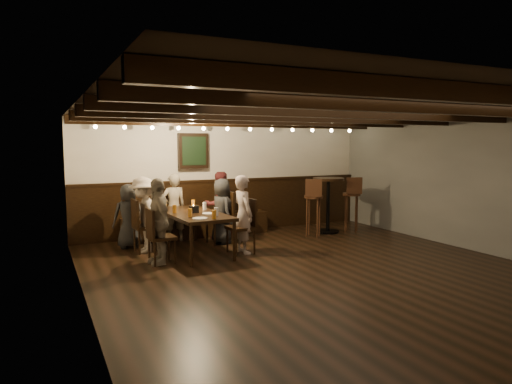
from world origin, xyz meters
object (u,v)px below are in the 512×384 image
chair_left_far (161,247)px  chair_right_near (221,228)px  bar_stool_left (313,215)px  person_left_far (158,221)px  person_left_near (143,215)px  person_bench_left (129,216)px  high_top_table (328,197)px  person_right_far (243,214)px  chair_left_near (146,236)px  person_right_near (222,211)px  person_bench_centre (174,208)px  person_bench_right (219,205)px  chair_right_far (242,237)px  dining_table (193,216)px  bar_stool_right (351,212)px

chair_left_far → chair_right_near: chair_right_near is taller
bar_stool_left → person_left_far: bearing=-134.1°
chair_left_far → person_left_near: (-0.08, 0.90, 0.40)m
chair_left_far → person_bench_left: bearing=-172.3°
high_top_table → chair_left_far: bearing=-165.9°
person_right_far → chair_left_far: bearing=90.0°
chair_left_near → bar_stool_left: size_ratio=0.78×
person_right_near → high_top_table: (2.43, -0.00, 0.15)m
person_bench_centre → chair_left_far: bearing=64.4°
person_bench_right → bar_stool_left: (1.80, -0.67, -0.23)m
bar_stool_left → person_bench_right: bearing=-167.2°
person_left_near → person_left_far: size_ratio=0.97×
chair_right_far → high_top_table: 2.62m
person_bench_left → person_right_near: (1.67, -0.37, 0.03)m
dining_table → high_top_table: bearing=5.9°
chair_left_far → bar_stool_left: bar_stool_left is taller
person_bench_centre → person_right_near: size_ratio=1.07×
chair_left_near → person_bench_centre: bearing=129.8°
person_right_near → chair_right_near: bearing=90.0°
person_bench_centre → chair_left_near: bearing=39.8°
person_right_far → bar_stool_right: person_right_far is taller
person_bench_centre → person_right_near: bearing=141.3°
person_left_far → person_right_far: (1.50, 0.07, -0.00)m
person_right_near → high_top_table: 2.43m
chair_left_near → person_left_near: 0.38m
dining_table → person_left_far: 0.88m
bar_stool_right → person_bench_centre: bearing=-170.6°
chair_right_far → dining_table: bearing=58.0°
chair_right_near → person_bench_right: person_bench_right is taller
person_bench_left → person_bench_centre: (0.89, 0.19, 0.07)m
chair_left_far → bar_stool_right: size_ratio=0.74×
bar_stool_left → bar_stool_right: size_ratio=1.00×
chair_right_near → person_bench_right: 0.61m
person_left_far → bar_stool_right: size_ratio=1.14×
dining_table → person_left_far: person_left_far is taller
person_bench_right → person_left_far: (-1.58, -1.43, 0.01)m
person_bench_left → dining_table: bearing=135.0°
dining_table → person_bench_centre: bearing=90.0°
chair_left_far → person_right_near: 1.76m
dining_table → bar_stool_right: size_ratio=1.61×
bar_stool_right → bar_stool_left: bearing=-156.8°
chair_right_far → bar_stool_left: size_ratio=0.79×
person_right_near → high_top_table: size_ratio=1.06×
person_bench_centre → bar_stool_right: size_ratio=1.11×
person_left_far → person_right_near: bearing=121.0°
person_left_far → chair_left_near: bearing=178.1°
dining_table → person_right_near: bearing=31.0°
bar_stool_left → person_right_far: bearing=-126.7°
dining_table → bar_stool_left: bar_stool_left is taller
chair_left_near → chair_right_near: (1.44, 0.07, 0.02)m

